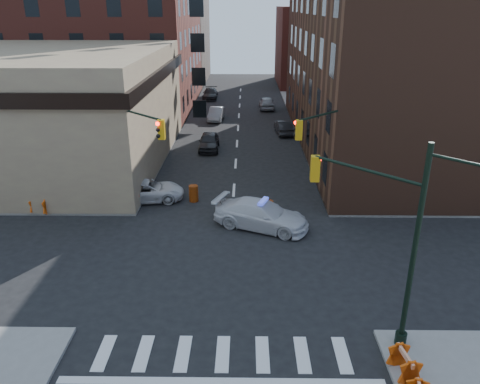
{
  "coord_description": "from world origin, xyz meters",
  "views": [
    {
      "loc": [
        0.83,
        -20.89,
        12.25
      ],
      "look_at": [
        0.51,
        4.17,
        2.2
      ],
      "focal_mm": 35.0,
      "sensor_mm": 36.0,
      "label": 1
    }
  ],
  "objects_px": {
    "pedestrian_a": "(89,186)",
    "barrel_road": "(269,209)",
    "parked_car_enear": "(284,127)",
    "barricade_se_a": "(404,364)",
    "parked_car_wnear": "(209,141)",
    "barricade_nw_a": "(132,200)",
    "parked_car_wfar": "(216,114)",
    "pedestrian_b": "(90,188)",
    "pickup": "(147,191)",
    "police_car": "(261,215)",
    "barrel_bank": "(194,193)"
  },
  "relations": [
    {
      "from": "pedestrian_b",
      "to": "pedestrian_a",
      "type": "bearing_deg",
      "value": 118.37
    },
    {
      "from": "parked_car_wfar",
      "to": "barricade_se_a",
      "type": "xyz_separation_m",
      "value": [
        8.94,
        -39.64,
        -0.11
      ]
    },
    {
      "from": "pickup",
      "to": "barrel_bank",
      "type": "distance_m",
      "value": 3.17
    },
    {
      "from": "pickup",
      "to": "pedestrian_b",
      "type": "bearing_deg",
      "value": 88.07
    },
    {
      "from": "pedestrian_a",
      "to": "barrel_road",
      "type": "relative_size",
      "value": 1.98
    },
    {
      "from": "pedestrian_a",
      "to": "barricade_se_a",
      "type": "relative_size",
      "value": 1.64
    },
    {
      "from": "parked_car_wfar",
      "to": "pedestrian_a",
      "type": "height_order",
      "value": "pedestrian_a"
    },
    {
      "from": "parked_car_wfar",
      "to": "pedestrian_b",
      "type": "xyz_separation_m",
      "value": [
        -6.91,
        -24.09,
        0.3
      ]
    },
    {
      "from": "parked_car_wnear",
      "to": "barricade_nw_a",
      "type": "relative_size",
      "value": 3.99
    },
    {
      "from": "parked_car_enear",
      "to": "barricade_se_a",
      "type": "distance_m",
      "value": 33.66
    },
    {
      "from": "parked_car_enear",
      "to": "barricade_nw_a",
      "type": "height_order",
      "value": "parked_car_enear"
    },
    {
      "from": "parked_car_enear",
      "to": "parked_car_wnear",
      "type": "bearing_deg",
      "value": 33.02
    },
    {
      "from": "parked_car_wnear",
      "to": "barricade_se_a",
      "type": "height_order",
      "value": "parked_car_wnear"
    },
    {
      "from": "pickup",
      "to": "parked_car_enear",
      "type": "height_order",
      "value": "pickup"
    },
    {
      "from": "pickup",
      "to": "barricade_se_a",
      "type": "height_order",
      "value": "pickup"
    },
    {
      "from": "barrel_bank",
      "to": "pickup",
      "type": "bearing_deg",
      "value": 178.5
    },
    {
      "from": "barrel_bank",
      "to": "barricade_se_a",
      "type": "bearing_deg",
      "value": -60.38
    },
    {
      "from": "barricade_se_a",
      "to": "parked_car_wfar",
      "type": "bearing_deg",
      "value": 4.18
    },
    {
      "from": "pedestrian_b",
      "to": "barricade_se_a",
      "type": "bearing_deg",
      "value": -45.61
    },
    {
      "from": "barricade_nw_a",
      "to": "barrel_road",
      "type": "bearing_deg",
      "value": -3.01
    },
    {
      "from": "pedestrian_a",
      "to": "barrel_road",
      "type": "bearing_deg",
      "value": 16.01
    },
    {
      "from": "parked_car_wfar",
      "to": "parked_car_enear",
      "type": "distance_m",
      "value": 9.41
    },
    {
      "from": "barricade_se_a",
      "to": "parked_car_enear",
      "type": "bearing_deg",
      "value": -5.62
    },
    {
      "from": "police_car",
      "to": "barricade_nw_a",
      "type": "height_order",
      "value": "police_car"
    },
    {
      "from": "barricade_nw_a",
      "to": "pedestrian_a",
      "type": "bearing_deg",
      "value": 164.87
    },
    {
      "from": "parked_car_wnear",
      "to": "barrel_road",
      "type": "xyz_separation_m",
      "value": [
        4.77,
        -14.39,
        -0.24
      ]
    },
    {
      "from": "barricade_nw_a",
      "to": "parked_car_wfar",
      "type": "bearing_deg",
      "value": 84.75
    },
    {
      "from": "parked_car_wnear",
      "to": "barrel_road",
      "type": "bearing_deg",
      "value": -72.73
    },
    {
      "from": "parked_car_wnear",
      "to": "parked_car_enear",
      "type": "distance_m",
      "value": 9.16
    },
    {
      "from": "pedestrian_a",
      "to": "pedestrian_b",
      "type": "xyz_separation_m",
      "value": [
        0.04,
        -0.06,
        -0.13
      ]
    },
    {
      "from": "pedestrian_a",
      "to": "pedestrian_b",
      "type": "distance_m",
      "value": 0.15
    },
    {
      "from": "barricade_se_a",
      "to": "pickup",
      "type": "bearing_deg",
      "value": 28.83
    },
    {
      "from": "police_car",
      "to": "parked_car_wfar",
      "type": "relative_size",
      "value": 1.29
    },
    {
      "from": "pedestrian_a",
      "to": "barricade_se_a",
      "type": "height_order",
      "value": "pedestrian_a"
    },
    {
      "from": "pedestrian_a",
      "to": "pickup",
      "type": "bearing_deg",
      "value": 31.6
    },
    {
      "from": "pickup",
      "to": "pedestrian_a",
      "type": "relative_size",
      "value": 2.49
    },
    {
      "from": "parked_car_wfar",
      "to": "barrel_road",
      "type": "distance_m",
      "value": 26.52
    },
    {
      "from": "pickup",
      "to": "barricade_nw_a",
      "type": "height_order",
      "value": "pickup"
    },
    {
      "from": "parked_car_wfar",
      "to": "pickup",
      "type": "bearing_deg",
      "value": -93.78
    },
    {
      "from": "parked_car_wnear",
      "to": "barricade_se_a",
      "type": "distance_m",
      "value": 29.33
    },
    {
      "from": "barrel_bank",
      "to": "barrel_road",
      "type": "bearing_deg",
      "value": -25.48
    },
    {
      "from": "pedestrian_a",
      "to": "parked_car_wfar",
      "type": "bearing_deg",
      "value": 99.81
    },
    {
      "from": "barricade_se_a",
      "to": "barricade_nw_a",
      "type": "distance_m",
      "value": 19.48
    },
    {
      "from": "parked_car_wfar",
      "to": "pedestrian_a",
      "type": "bearing_deg",
      "value": -102.06
    },
    {
      "from": "barrel_road",
      "to": "pedestrian_b",
      "type": "bearing_deg",
      "value": 170.34
    },
    {
      "from": "police_car",
      "to": "barricade_se_a",
      "type": "distance_m",
      "value": 12.83
    },
    {
      "from": "barrel_road",
      "to": "barrel_bank",
      "type": "distance_m",
      "value": 5.44
    },
    {
      "from": "parked_car_wnear",
      "to": "pedestrian_a",
      "type": "relative_size",
      "value": 2.2
    },
    {
      "from": "police_car",
      "to": "barrel_road",
      "type": "relative_size",
      "value": 5.54
    },
    {
      "from": "pickup",
      "to": "parked_car_wnear",
      "type": "distance_m",
      "value": 12.41
    }
  ]
}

